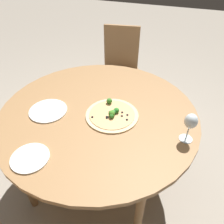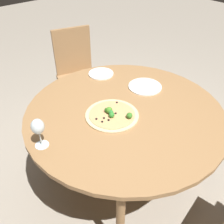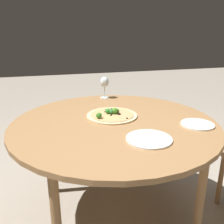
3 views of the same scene
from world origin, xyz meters
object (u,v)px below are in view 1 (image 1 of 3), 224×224
(plate_far, at_px, (48,111))
(pizza, at_px, (112,114))
(wine_glass, at_px, (191,122))
(plate_near, at_px, (30,158))
(chair, at_px, (120,68))

(plate_far, bearing_deg, pizza, 13.52)
(pizza, height_order, wine_glass, wine_glass)
(wine_glass, bearing_deg, pizza, 172.78)
(pizza, bearing_deg, plate_near, -121.75)
(chair, xyz_separation_m, pizza, (0.28, -1.06, 0.25))
(wine_glass, bearing_deg, plate_near, -151.53)
(chair, xyz_separation_m, plate_near, (-0.02, -1.53, 0.25))
(plate_far, bearing_deg, chair, 83.17)
(plate_far, bearing_deg, plate_near, -71.84)
(plate_near, height_order, plate_far, same)
(chair, relative_size, wine_glass, 5.09)
(wine_glass, xyz_separation_m, plate_near, (-0.77, -0.41, -0.13))
(chair, distance_m, plate_far, 1.19)
(chair, height_order, wine_glass, chair)
(pizza, xyz_separation_m, plate_far, (-0.42, -0.10, -0.01))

